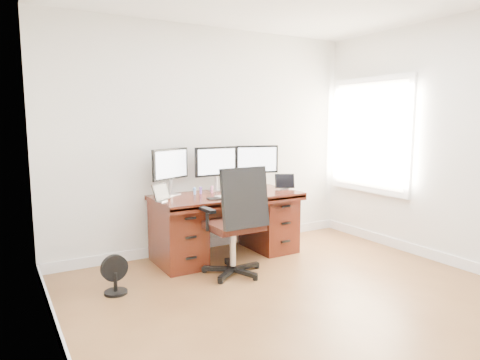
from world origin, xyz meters
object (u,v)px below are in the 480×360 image
desk (226,223)px  monitor_center (216,163)px  keyboard (229,196)px  floor_fan (115,275)px  office_chair (235,240)px

desk → monitor_center: (0.00, 0.24, 0.68)m
keyboard → floor_fan: bearing=-178.8°
desk → office_chair: (-0.22, -0.61, -0.03)m
office_chair → monitor_center: 1.13m
monitor_center → keyboard: size_ratio=1.77×
office_chair → floor_fan: size_ratio=3.12×
desk → keyboard: keyboard is taller
desk → floor_fan: (-1.41, -0.46, -0.22)m
office_chair → keyboard: 0.60m
desk → monitor_center: size_ratio=3.09×
desk → monitor_center: monitor_center is taller
desk → keyboard: 0.40m
office_chair → desk: bearing=69.5°
floor_fan → keyboard: bearing=6.0°
office_chair → floor_fan: (-1.20, 0.15, -0.20)m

